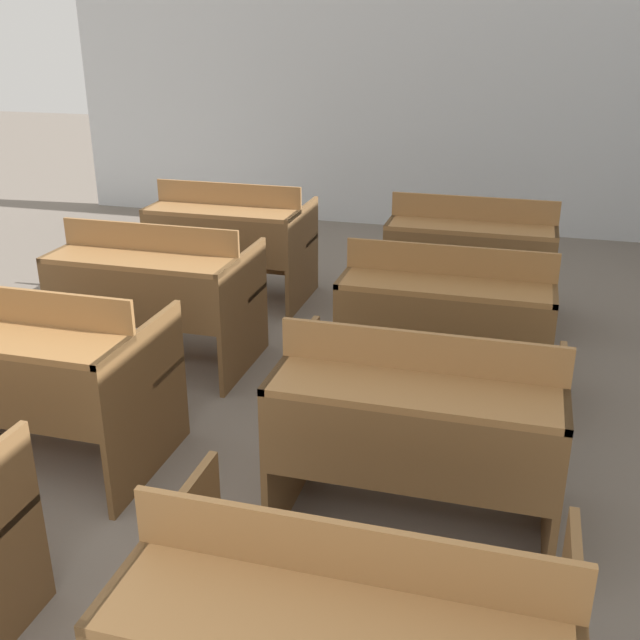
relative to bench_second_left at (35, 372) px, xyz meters
name	(u,v)px	position (x,y,z in m)	size (l,w,h in m)	color
wall_back	(384,75)	(0.67, 4.88, 1.01)	(6.59, 0.06, 2.97)	silver
bench_second_left	(35,372)	(0.00, 0.00, 0.00)	(1.11, 0.76, 0.89)	brown
bench_second_right	(418,426)	(1.79, -0.02, 0.00)	(1.11, 0.76, 0.89)	brown
bench_third_left	(156,291)	(0.03, 1.17, 0.00)	(1.11, 0.76, 0.89)	brown
bench_third_right	(447,318)	(1.76, 1.19, 0.00)	(1.11, 0.76, 0.89)	brown
bench_back_left	(231,238)	(0.03, 2.37, 0.00)	(1.11, 0.76, 0.89)	brown
bench_back_right	(471,256)	(1.79, 2.40, 0.00)	(1.11, 0.76, 0.89)	brown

